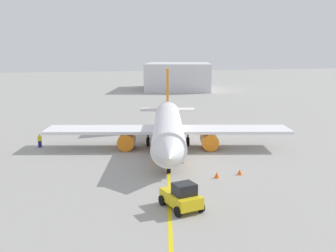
{
  "coord_description": "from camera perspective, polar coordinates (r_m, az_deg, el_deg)",
  "views": [
    {
      "loc": [
        46.8,
        -12.76,
        12.15
      ],
      "look_at": [
        0.0,
        0.0,
        3.0
      ],
      "focal_mm": 42.46,
      "sensor_mm": 36.0,
      "label": 1
    }
  ],
  "objects": [
    {
      "name": "safety_cone_wingtip",
      "position": [
        40.56,
        10.26,
        -6.51
      ],
      "size": [
        0.51,
        0.51,
        0.56
      ],
      "primitive_type": "cone",
      "color": "#F2590F",
      "rests_on": "ground"
    },
    {
      "name": "pushback_tug",
      "position": [
        31.42,
        1.99,
        -10.09
      ],
      "size": [
        3.94,
        2.98,
        2.2
      ],
      "color": "yellow",
      "rests_on": "ground"
    },
    {
      "name": "safety_cone_nose",
      "position": [
        39.24,
        7.02,
        -6.99
      ],
      "size": [
        0.52,
        0.52,
        0.58
      ],
      "primitive_type": "cone",
      "color": "#F2590F",
      "rests_on": "ground"
    },
    {
      "name": "ground_plane",
      "position": [
        50.0,
        0.0,
        -3.38
      ],
      "size": [
        400.0,
        400.0,
        0.0
      ],
      "primitive_type": "plane",
      "color": "#9E9B96"
    },
    {
      "name": "distant_hangar",
      "position": [
        129.45,
        1.48,
        7.15
      ],
      "size": [
        29.98,
        26.64,
        8.4
      ],
      "color": "silver",
      "rests_on": "ground"
    },
    {
      "name": "airplane",
      "position": [
        49.93,
        -0.0,
        -0.33
      ],
      "size": [
        30.34,
        30.97,
        9.59
      ],
      "color": "white",
      "rests_on": "ground"
    },
    {
      "name": "taxi_line_marking",
      "position": [
        50.0,
        0.0,
        -3.37
      ],
      "size": [
        70.31,
        18.91,
        0.01
      ],
      "primitive_type": "cube",
      "rotation": [
        0.0,
        0.0,
        -0.26
      ],
      "color": "yellow",
      "rests_on": "ground"
    },
    {
      "name": "refueling_worker",
      "position": [
        53.6,
        -17.93,
        -2.05
      ],
      "size": [
        0.61,
        0.5,
        1.71
      ],
      "color": "navy",
      "rests_on": "ground"
    }
  ]
}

